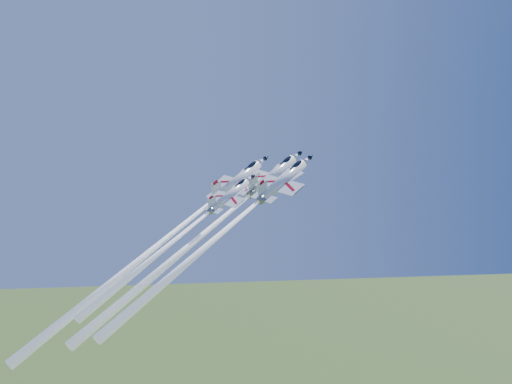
{
  "coord_description": "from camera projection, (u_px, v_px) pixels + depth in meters",
  "views": [
    {
      "loc": [
        -18.85,
        -121.93,
        84.54
      ],
      "look_at": [
        0.0,
        0.0,
        79.65
      ],
      "focal_mm": 40.0,
      "sensor_mm": 36.0,
      "label": 1
    }
  ],
  "objects": [
    {
      "name": "jet_right",
      "position": [
        225.0,
        230.0,
        110.47
      ],
      "size": [
        37.21,
        27.0,
        39.06
      ],
      "rotation": [
        0.58,
        0.18,
        -0.94
      ],
      "color": "white"
    },
    {
      "name": "jet_left",
      "position": [
        164.0,
        240.0,
        116.64
      ],
      "size": [
        42.85,
        31.36,
        45.87
      ],
      "rotation": [
        0.58,
        0.18,
        -0.94
      ],
      "color": "white"
    },
    {
      "name": "jet_slot",
      "position": [
        180.0,
        236.0,
        111.15
      ],
      "size": [
        29.5,
        21.41,
        30.99
      ],
      "rotation": [
        0.58,
        0.18,
        -0.94
      ],
      "color": "white"
    },
    {
      "name": "jet_lead",
      "position": [
        208.0,
        230.0,
        117.62
      ],
      "size": [
        41.38,
        30.19,
        43.99
      ],
      "rotation": [
        0.58,
        0.18,
        -0.94
      ],
      "color": "white"
    }
  ]
}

